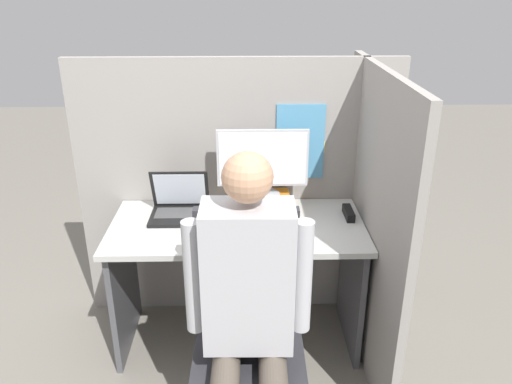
# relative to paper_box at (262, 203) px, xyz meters

# --- Properties ---
(ground_plane) EXTENTS (12.00, 12.00, 0.00)m
(ground_plane) POSITION_rel_paper_box_xyz_m (-0.14, -0.49, -0.78)
(ground_plane) COLOR slate
(cubicle_panel_back) EXTENTS (1.82, 0.05, 1.54)m
(cubicle_panel_back) POSITION_rel_paper_box_xyz_m (-0.13, 0.16, -0.01)
(cubicle_panel_back) COLOR gray
(cubicle_panel_back) RESTS_ON ground
(cubicle_panel_right) EXTENTS (0.04, 1.25, 1.54)m
(cubicle_panel_right) POSITION_rel_paper_box_xyz_m (0.55, -0.24, -0.01)
(cubicle_panel_right) COLOR gray
(cubicle_panel_right) RESTS_ON ground
(desk) EXTENTS (1.32, 0.63, 0.74)m
(desk) POSITION_rel_paper_box_xyz_m (-0.14, -0.18, -0.23)
(desk) COLOR #B7B7B2
(desk) RESTS_ON ground
(paper_box) EXTENTS (0.30, 0.22, 0.08)m
(paper_box) POSITION_rel_paper_box_xyz_m (0.00, 0.00, 0.00)
(paper_box) COLOR orange
(paper_box) RESTS_ON desk
(monitor) EXTENTS (0.49, 0.19, 0.37)m
(monitor) POSITION_rel_paper_box_xyz_m (0.00, 0.00, 0.24)
(monitor) COLOR #B2B2B7
(monitor) RESTS_ON paper_box
(laptop) EXTENTS (0.31, 0.24, 0.25)m
(laptop) POSITION_rel_paper_box_xyz_m (-0.45, -0.07, 0.01)
(laptop) COLOR black
(laptop) RESTS_ON desk
(mouse) EXTENTS (0.07, 0.04, 0.03)m
(mouse) POSITION_rel_paper_box_xyz_m (-0.25, -0.23, -0.03)
(mouse) COLOR black
(mouse) RESTS_ON desk
(stapler) EXTENTS (0.04, 0.15, 0.04)m
(stapler) POSITION_rel_paper_box_xyz_m (0.46, -0.10, -0.02)
(stapler) COLOR black
(stapler) RESTS_ON desk
(carrot_toy) EXTENTS (0.04, 0.11, 0.04)m
(carrot_toy) POSITION_rel_paper_box_xyz_m (-0.21, -0.32, -0.02)
(carrot_toy) COLOR orange
(carrot_toy) RESTS_ON desk
(office_chair) EXTENTS (0.52, 0.56, 1.05)m
(office_chair) POSITION_rel_paper_box_xyz_m (-0.09, -0.81, -0.24)
(office_chair) COLOR #2D2D33
(office_chair) RESTS_ON ground
(person) EXTENTS (0.48, 0.39, 1.38)m
(person) POSITION_rel_paper_box_xyz_m (-0.08, -0.96, 0.02)
(person) COLOR brown
(person) RESTS_ON ground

